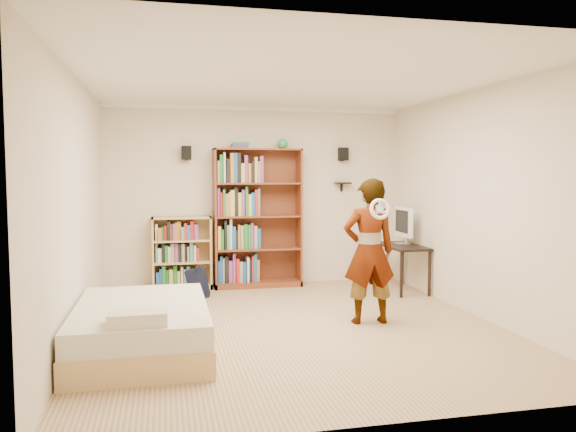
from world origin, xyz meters
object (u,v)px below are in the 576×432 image
low_bookshelf (182,253)px  person (369,251)px  computer_desk (402,268)px  daybed (142,322)px  tall_bookshelf (258,218)px

low_bookshelf → person: bearing=-49.4°
computer_desk → person: 1.99m
low_bookshelf → daybed: low_bookshelf is taller
daybed → low_bookshelf: bearing=80.6°
low_bookshelf → computer_desk: 3.22m
computer_desk → daybed: (-3.59, -2.07, -0.05)m
daybed → person: bearing=11.2°
daybed → person: 2.59m
daybed → person: person is taller
tall_bookshelf → computer_desk: tall_bookshelf is taller
computer_desk → tall_bookshelf: bearing=159.7°
tall_bookshelf → computer_desk: bearing=-20.3°
low_bookshelf → person: size_ratio=0.65×
low_bookshelf → computer_desk: low_bookshelf is taller
computer_desk → low_bookshelf: bearing=166.2°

